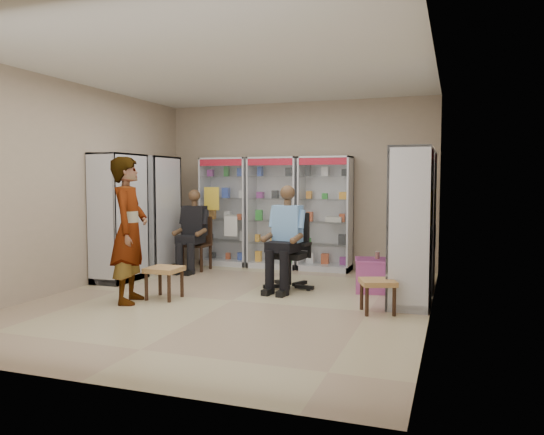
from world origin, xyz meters
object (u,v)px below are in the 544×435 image
(cabinet_back_right, at_px, (325,214))
(cabinet_right_far, at_px, (417,221))
(cabinet_right_near, at_px, (411,227))
(office_chair, at_px, (289,251))
(cabinet_back_mid, at_px, (274,213))
(seated_shopkeeper, at_px, (288,241))
(pink_trunk, at_px, (373,275))
(woven_stool_a, at_px, (378,296))
(woven_stool_b, at_px, (164,283))
(wooden_chair, at_px, (197,244))
(cabinet_back_left, at_px, (226,212))
(standing_man, at_px, (129,230))
(cabinet_left_near, at_px, (119,218))
(cabinet_left_far, at_px, (156,214))

(cabinet_back_right, relative_size, cabinet_right_far, 1.00)
(cabinet_right_near, xyz_separation_m, office_chair, (-1.75, 0.48, -0.44))
(cabinet_back_mid, xyz_separation_m, seated_shopkeeper, (0.83, -1.80, -0.29))
(pink_trunk, distance_m, woven_stool_a, 1.22)
(cabinet_back_mid, bearing_deg, seated_shopkeeper, -65.30)
(cabinet_right_far, distance_m, woven_stool_b, 3.69)
(cabinet_right_far, bearing_deg, wooden_chair, 83.96)
(cabinet_back_right, distance_m, wooden_chair, 2.33)
(seated_shopkeeper, xyz_separation_m, woven_stool_b, (-1.39, -1.11, -0.50))
(cabinet_back_left, relative_size, cabinet_right_far, 1.00)
(cabinet_back_right, distance_m, office_chair, 1.81)
(cabinet_back_left, relative_size, pink_trunk, 4.10)
(wooden_chair, distance_m, standing_man, 2.58)
(cabinet_back_left, height_order, pink_trunk, cabinet_back_left)
(cabinet_back_left, relative_size, wooden_chair, 2.13)
(cabinet_back_right, height_order, wooden_chair, cabinet_back_right)
(cabinet_right_far, relative_size, wooden_chair, 2.13)
(seated_shopkeeper, height_order, standing_man, standing_man)
(cabinet_back_mid, bearing_deg, cabinet_back_right, 0.00)
(seated_shopkeeper, bearing_deg, office_chair, 96.20)
(cabinet_left_near, bearing_deg, cabinet_right_near, 87.43)
(woven_stool_a, distance_m, standing_man, 3.24)
(cabinet_back_mid, xyz_separation_m, cabinet_right_near, (2.58, -2.23, 0.00))
(cabinet_back_right, bearing_deg, pink_trunk, -55.39)
(cabinet_left_far, xyz_separation_m, seated_shopkeeper, (2.71, -0.87, -0.29))
(cabinet_right_far, height_order, woven_stool_b, cabinet_right_far)
(cabinet_back_left, xyz_separation_m, woven_stool_a, (3.20, -2.75, -0.80))
(office_chair, bearing_deg, cabinet_left_near, -167.95)
(woven_stool_a, bearing_deg, cabinet_left_near, 170.12)
(woven_stool_b, relative_size, standing_man, 0.23)
(cabinet_left_near, bearing_deg, woven_stool_a, 80.12)
(cabinet_back_mid, height_order, office_chair, cabinet_back_mid)
(pink_trunk, xyz_separation_m, woven_stool_b, (-2.58, -1.36, -0.02))
(cabinet_back_mid, distance_m, wooden_chair, 1.50)
(cabinet_left_near, relative_size, woven_stool_a, 5.00)
(woven_stool_b, xyz_separation_m, standing_man, (-0.31, -0.32, 0.73))
(office_chair, distance_m, pink_trunk, 1.25)
(cabinet_right_near, relative_size, woven_stool_b, 4.69)
(cabinet_left_far, relative_size, woven_stool_b, 4.69)
(cabinet_back_left, xyz_separation_m, wooden_chair, (-0.25, -0.73, -0.53))
(cabinet_right_far, relative_size, cabinet_left_near, 1.00)
(woven_stool_a, distance_m, woven_stool_b, 2.81)
(cabinet_right_near, bearing_deg, standing_man, 106.36)
(cabinet_back_right, xyz_separation_m, seated_shopkeeper, (-0.12, -1.80, -0.29))
(office_chair, distance_m, woven_stool_a, 1.77)
(seated_shopkeeper, relative_size, woven_stool_b, 3.33)
(cabinet_back_left, xyz_separation_m, woven_stool_b, (0.39, -2.92, -0.79))
(cabinet_back_left, distance_m, pink_trunk, 3.44)
(cabinet_back_mid, bearing_deg, cabinet_right_far, -23.65)
(seated_shopkeeper, relative_size, standing_man, 0.75)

